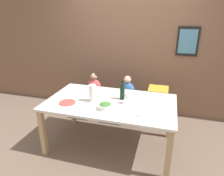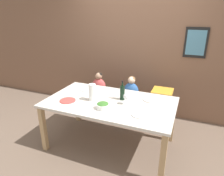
% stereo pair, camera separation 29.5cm
% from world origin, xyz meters
% --- Properties ---
extents(ground_plane, '(14.00, 14.00, 0.00)m').
position_xyz_m(ground_plane, '(0.00, 0.00, 0.00)').
color(ground_plane, '#705B4C').
extents(wall_back, '(10.00, 0.09, 2.70)m').
position_xyz_m(wall_back, '(0.00, 1.35, 1.35)').
color(wall_back, brown).
rests_on(wall_back, ground_plane).
extents(dining_table, '(1.88, 1.08, 0.77)m').
position_xyz_m(dining_table, '(0.00, 0.00, 0.69)').
color(dining_table, silver).
rests_on(dining_table, ground_plane).
extents(chair_far_left, '(0.40, 0.42, 0.46)m').
position_xyz_m(chair_far_left, '(-0.57, 0.81, 0.39)').
color(chair_far_left, silver).
rests_on(chair_far_left, ground_plane).
extents(chair_far_center, '(0.40, 0.42, 0.46)m').
position_xyz_m(chair_far_center, '(0.08, 0.81, 0.39)').
color(chair_far_center, silver).
rests_on(chair_far_center, ground_plane).
extents(chair_right_highchair, '(0.34, 0.35, 0.74)m').
position_xyz_m(chair_right_highchair, '(0.64, 0.81, 0.58)').
color(chair_right_highchair, silver).
rests_on(chair_right_highchair, ground_plane).
extents(person_child_left, '(0.28, 0.18, 0.46)m').
position_xyz_m(person_child_left, '(-0.57, 0.81, 0.67)').
color(person_child_left, '#C64C4C').
rests_on(person_child_left, chair_far_left).
extents(person_child_center, '(0.28, 0.18, 0.46)m').
position_xyz_m(person_child_center, '(0.08, 0.81, 0.67)').
color(person_child_center, '#3366B2').
rests_on(person_child_center, chair_far_center).
extents(wine_bottle, '(0.07, 0.07, 0.30)m').
position_xyz_m(wine_bottle, '(0.15, 0.13, 0.88)').
color(wine_bottle, black).
rests_on(wine_bottle, dining_table).
extents(paper_towel_roll, '(0.10, 0.10, 0.26)m').
position_xyz_m(paper_towel_roll, '(-0.25, -0.07, 0.89)').
color(paper_towel_roll, white).
rests_on(paper_towel_roll, dining_table).
extents(wine_glass_near, '(0.08, 0.08, 0.17)m').
position_xyz_m(wine_glass_near, '(0.25, -0.01, 0.89)').
color(wine_glass_near, white).
rests_on(wine_glass_near, dining_table).
extents(salad_bowl_large, '(0.19, 0.19, 0.09)m').
position_xyz_m(salad_bowl_large, '(0.00, -0.25, 0.81)').
color(salad_bowl_large, white).
rests_on(salad_bowl_large, dining_table).
extents(dinner_plate_front_left, '(0.23, 0.23, 0.01)m').
position_xyz_m(dinner_plate_front_left, '(-0.58, -0.23, 0.77)').
color(dinner_plate_front_left, '#D14C47').
rests_on(dinner_plate_front_left, dining_table).
extents(dinner_plate_back_left, '(0.23, 0.23, 0.01)m').
position_xyz_m(dinner_plate_back_left, '(-0.53, 0.28, 0.77)').
color(dinner_plate_back_left, silver).
rests_on(dinner_plate_back_left, dining_table).
extents(dinner_plate_back_right, '(0.23, 0.23, 0.01)m').
position_xyz_m(dinner_plate_back_right, '(0.55, 0.27, 0.77)').
color(dinner_plate_back_right, silver).
rests_on(dinner_plate_back_right, dining_table).
extents(dinner_plate_front_right, '(0.23, 0.23, 0.01)m').
position_xyz_m(dinner_plate_front_right, '(0.52, -0.24, 0.77)').
color(dinner_plate_front_right, silver).
rests_on(dinner_plate_front_right, dining_table).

